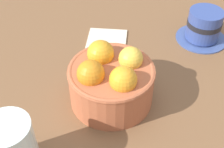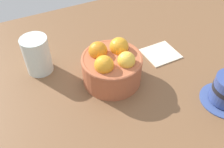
{
  "view_description": "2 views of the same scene",
  "coord_description": "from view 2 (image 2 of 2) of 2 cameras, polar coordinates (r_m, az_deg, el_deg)",
  "views": [
    {
      "loc": [
        37.51,
        4.22,
        40.93
      ],
      "look_at": [
        -0.81,
        0.03,
        5.44
      ],
      "focal_mm": 48.8,
      "sensor_mm": 36.0,
      "label": 1
    },
    {
      "loc": [
        19.91,
        39.82,
        44.72
      ],
      "look_at": [
        0.46,
        0.99,
        3.0
      ],
      "focal_mm": 39.33,
      "sensor_mm": 36.0,
      "label": 2
    }
  ],
  "objects": [
    {
      "name": "ground_plane",
      "position": [
        0.64,
        -0.03,
        -2.34
      ],
      "size": [
        144.17,
        81.98,
        3.4
      ],
      "primitive_type": "cube",
      "color": "brown"
    },
    {
      "name": "terracotta_bowl",
      "position": [
        0.6,
        -0.05,
        1.93
      ],
      "size": [
        14.89,
        14.89,
        10.34
      ],
      "color": "#AD5938",
      "rests_on": "ground_plane"
    },
    {
      "name": "water_glass",
      "position": [
        0.65,
        -17.02,
        4.25
      ],
      "size": [
        6.76,
        6.76,
        9.98
      ],
      "primitive_type": "cylinder",
      "color": "silver",
      "rests_on": "ground_plane"
    },
    {
      "name": "folded_napkin",
      "position": [
        0.72,
        11.24,
        4.78
      ],
      "size": [
        9.5,
        8.82,
        0.6
      ],
      "primitive_type": "cube",
      "rotation": [
        0.0,
        0.0,
        0.01
      ],
      "color": "beige",
      "rests_on": "ground_plane"
    }
  ]
}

